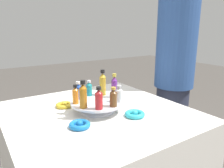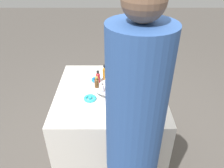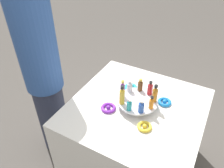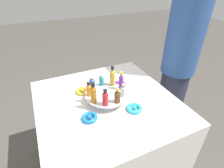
{
  "view_description": "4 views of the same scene",
  "coord_description": "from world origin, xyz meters",
  "px_view_note": "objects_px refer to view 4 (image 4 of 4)",
  "views": [
    {
      "loc": [
        -0.55,
        -0.98,
        1.18
      ],
      "look_at": [
        0.11,
        0.02,
        0.87
      ],
      "focal_mm": 35.0,
      "sensor_mm": 36.0,
      "label": 1
    },
    {
      "loc": [
        1.59,
        0.01,
        1.82
      ],
      "look_at": [
        0.1,
        0.02,
        0.86
      ],
      "focal_mm": 35.0,
      "sensor_mm": 36.0,
      "label": 2
    },
    {
      "loc": [
        -0.4,
        1.11,
        1.82
      ],
      "look_at": [
        0.19,
        0.03,
        0.89
      ],
      "focal_mm": 35.0,
      "sensor_mm": 36.0,
      "label": 3
    },
    {
      "loc": [
        -0.37,
        -0.9,
        1.49
      ],
      "look_at": [
        0.05,
        0.01,
        0.85
      ],
      "focal_mm": 28.0,
      "sensor_mm": 36.0,
      "label": 4
    }
  ],
  "objects_px": {
    "bottle_purple": "(121,81)",
    "person_figure": "(180,56)",
    "ribbon_bow_purple": "(120,85)",
    "bottle_gold": "(112,77)",
    "bottle_teal": "(101,80)",
    "display_stand": "(106,96)",
    "bottle_orange": "(89,90)",
    "ribbon_bow_blue": "(89,118)",
    "ribbon_bow_gold": "(82,91)",
    "bottle_amber": "(93,94)",
    "bottle_clear": "(123,91)",
    "bottle_blue": "(92,83)",
    "bottle_brown": "(117,96)",
    "ribbon_bow_teal": "(134,108)",
    "bottle_red": "(105,98)"
  },
  "relations": [
    {
      "from": "bottle_amber",
      "to": "bottle_red",
      "type": "relative_size",
      "value": 1.24
    },
    {
      "from": "ribbon_bow_purple",
      "to": "person_figure",
      "type": "height_order",
      "value": "person_figure"
    },
    {
      "from": "bottle_brown",
      "to": "bottle_orange",
      "type": "bearing_deg",
      "value": 134.43
    },
    {
      "from": "display_stand",
      "to": "bottle_red",
      "type": "distance_m",
      "value": 0.14
    },
    {
      "from": "bottle_purple",
      "to": "bottle_blue",
      "type": "distance_m",
      "value": 0.2
    },
    {
      "from": "bottle_purple",
      "to": "ribbon_bow_purple",
      "type": "relative_size",
      "value": 1.28
    },
    {
      "from": "bottle_orange",
      "to": "ribbon_bow_teal",
      "type": "bearing_deg",
      "value": -39.55
    },
    {
      "from": "display_stand",
      "to": "bottle_amber",
      "type": "xyz_separation_m",
      "value": [
        -0.11,
        -0.05,
        0.09
      ]
    },
    {
      "from": "bottle_orange",
      "to": "bottle_red",
      "type": "bearing_deg",
      "value": -65.57
    },
    {
      "from": "bottle_amber",
      "to": "bottle_teal",
      "type": "relative_size",
      "value": 1.55
    },
    {
      "from": "bottle_blue",
      "to": "bottle_orange",
      "type": "height_order",
      "value": "bottle_orange"
    },
    {
      "from": "bottle_teal",
      "to": "ribbon_bow_gold",
      "type": "distance_m",
      "value": 0.17
    },
    {
      "from": "bottle_brown",
      "to": "bottle_orange",
      "type": "relative_size",
      "value": 0.99
    },
    {
      "from": "ribbon_bow_purple",
      "to": "ribbon_bow_gold",
      "type": "bearing_deg",
      "value": 172.34
    },
    {
      "from": "bottle_blue",
      "to": "person_figure",
      "type": "relative_size",
      "value": 0.06
    },
    {
      "from": "bottle_blue",
      "to": "bottle_purple",
      "type": "bearing_deg",
      "value": -25.57
    },
    {
      "from": "bottle_purple",
      "to": "ribbon_bow_gold",
      "type": "height_order",
      "value": "bottle_purple"
    },
    {
      "from": "bottle_purple",
      "to": "person_figure",
      "type": "bearing_deg",
      "value": 10.91
    },
    {
      "from": "bottle_teal",
      "to": "display_stand",
      "type": "bearing_deg",
      "value": -95.57
    },
    {
      "from": "bottle_clear",
      "to": "bottle_purple",
      "type": "distance_m",
      "value": 0.08
    },
    {
      "from": "display_stand",
      "to": "bottle_red",
      "type": "xyz_separation_m",
      "value": [
        -0.05,
        -0.11,
        0.07
      ]
    },
    {
      "from": "bottle_blue",
      "to": "ribbon_bow_gold",
      "type": "relative_size",
      "value": 1.01
    },
    {
      "from": "bottle_gold",
      "to": "person_figure",
      "type": "distance_m",
      "value": 0.67
    },
    {
      "from": "bottle_red",
      "to": "ribbon_bow_teal",
      "type": "height_order",
      "value": "bottle_red"
    },
    {
      "from": "bottle_amber",
      "to": "bottle_clear",
      "type": "distance_m",
      "value": 0.2
    },
    {
      "from": "bottle_teal",
      "to": "ribbon_bow_purple",
      "type": "distance_m",
      "value": 0.18
    },
    {
      "from": "bottle_blue",
      "to": "bottle_brown",
      "type": "bearing_deg",
      "value": -65.57
    },
    {
      "from": "bottle_red",
      "to": "bottle_teal",
      "type": "height_order",
      "value": "bottle_red"
    },
    {
      "from": "display_stand",
      "to": "bottle_brown",
      "type": "distance_m",
      "value": 0.13
    },
    {
      "from": "bottle_purple",
      "to": "ribbon_bow_blue",
      "type": "height_order",
      "value": "bottle_purple"
    },
    {
      "from": "bottle_red",
      "to": "person_figure",
      "type": "bearing_deg",
      "value": 16.43
    },
    {
      "from": "ribbon_bow_blue",
      "to": "bottle_gold",
      "type": "bearing_deg",
      "value": 39.88
    },
    {
      "from": "person_figure",
      "to": "bottle_red",
      "type": "bearing_deg",
      "value": 6.5
    },
    {
      "from": "ribbon_bow_teal",
      "to": "bottle_teal",
      "type": "bearing_deg",
      "value": 112.24
    },
    {
      "from": "ribbon_bow_purple",
      "to": "bottle_gold",
      "type": "bearing_deg",
      "value": -151.45
    },
    {
      "from": "bottle_red",
      "to": "ribbon_bow_teal",
      "type": "relative_size",
      "value": 1.09
    },
    {
      "from": "ribbon_bow_gold",
      "to": "ribbon_bow_blue",
      "type": "bearing_deg",
      "value": -97.66
    },
    {
      "from": "bottle_brown",
      "to": "ribbon_bow_purple",
      "type": "bearing_deg",
      "value": 60.24
    },
    {
      "from": "ribbon_bow_purple",
      "to": "ribbon_bow_blue",
      "type": "bearing_deg",
      "value": -142.66
    },
    {
      "from": "ribbon_bow_blue",
      "to": "display_stand",
      "type": "bearing_deg",
      "value": 37.34
    },
    {
      "from": "bottle_purple",
      "to": "bottle_teal",
      "type": "xyz_separation_m",
      "value": [
        -0.11,
        0.11,
        -0.02
      ]
    },
    {
      "from": "bottle_blue",
      "to": "ribbon_bow_purple",
      "type": "xyz_separation_m",
      "value": [
        0.23,
        0.03,
        -0.09
      ]
    },
    {
      "from": "bottle_red",
      "to": "bottle_clear",
      "type": "distance_m",
      "value": 0.15
    },
    {
      "from": "bottle_gold",
      "to": "ribbon_bow_teal",
      "type": "xyz_separation_m",
      "value": [
        0.04,
        -0.25,
        -0.12
      ]
    },
    {
      "from": "bottle_purple",
      "to": "bottle_teal",
      "type": "distance_m",
      "value": 0.15
    },
    {
      "from": "bottle_teal",
      "to": "bottle_blue",
      "type": "relative_size",
      "value": 0.92
    },
    {
      "from": "bottle_clear",
      "to": "ribbon_bow_blue",
      "type": "distance_m",
      "value": 0.28
    },
    {
      "from": "ribbon_bow_purple",
      "to": "bottle_brown",
      "type": "bearing_deg",
      "value": -119.76
    },
    {
      "from": "bottle_orange",
      "to": "ribbon_bow_blue",
      "type": "height_order",
      "value": "bottle_orange"
    },
    {
      "from": "bottle_brown",
      "to": "bottle_red",
      "type": "bearing_deg",
      "value": 174.43
    }
  ]
}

